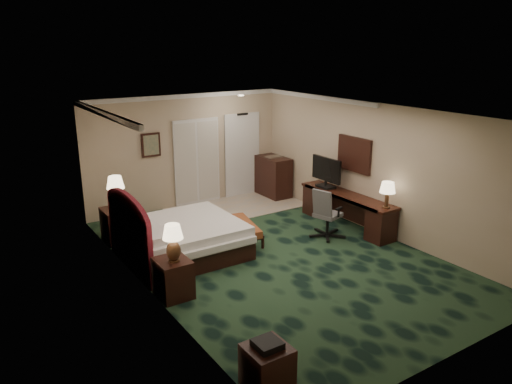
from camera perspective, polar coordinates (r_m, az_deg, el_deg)
floor at (r=9.44m, az=2.31°, el=-7.37°), size 5.00×7.50×0.00m
ceiling at (r=8.69m, az=2.52°, el=9.09°), size 5.00×7.50×0.00m
wall_back at (r=12.13m, az=-7.97°, el=4.69°), size 5.00×0.00×2.70m
wall_front at (r=6.49m, az=22.17°, el=-7.33°), size 5.00×0.00×2.70m
wall_left at (r=7.85m, az=-12.63°, el=-2.30°), size 0.00×7.50×2.70m
wall_right at (r=10.58m, az=13.51°, el=2.59°), size 0.00×7.50×2.70m
crown_molding at (r=8.70m, az=2.51°, el=8.76°), size 5.00×7.50×0.10m
tile_patch at (r=12.16m, az=-2.15°, el=-1.69°), size 3.20×1.70×0.01m
headboard at (r=8.98m, az=-14.30°, el=-4.37°), size 0.12×2.00×1.40m
entry_door at (r=12.88m, az=-1.61°, el=4.19°), size 1.02×0.06×2.18m
closet_doors at (r=12.26m, az=-6.77°, el=3.43°), size 1.20×0.06×2.10m
wall_art at (r=11.70m, az=-11.93°, el=5.29°), size 0.45×0.06×0.55m
wall_mirror at (r=10.91m, az=11.17°, el=4.25°), size 0.05×0.95×0.75m
bed at (r=9.49m, az=-8.22°, el=-5.31°), size 2.01×1.86×0.64m
nightstand_near at (r=8.04m, az=-9.44°, el=-9.68°), size 0.50×0.57×0.62m
nightstand_far at (r=10.43m, az=-15.54°, el=-3.62°), size 0.54×0.61×0.67m
lamp_near at (r=7.75m, az=-9.45°, el=-5.78°), size 0.35×0.35×0.60m
lamp_far at (r=10.28m, az=-15.71°, el=-0.03°), size 0.36×0.36×0.66m
bed_bench at (r=10.03m, az=-1.54°, el=-4.61°), size 0.67×1.25×0.40m
side_table at (r=6.10m, az=1.29°, el=-19.38°), size 0.49×0.49×0.53m
desk at (r=10.98m, az=10.32°, el=-2.08°), size 0.54×2.50×0.72m
tv at (r=11.21m, az=8.03°, el=2.20°), size 0.08×0.89×0.69m
desk_lamp at (r=10.08m, az=14.76°, el=-0.32°), size 0.37×0.37×0.54m
desk_chair at (r=10.27m, az=8.23°, el=-2.33°), size 0.75×0.73×1.06m
minibar at (r=12.93m, az=2.00°, el=1.78°), size 0.54×0.97×1.03m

